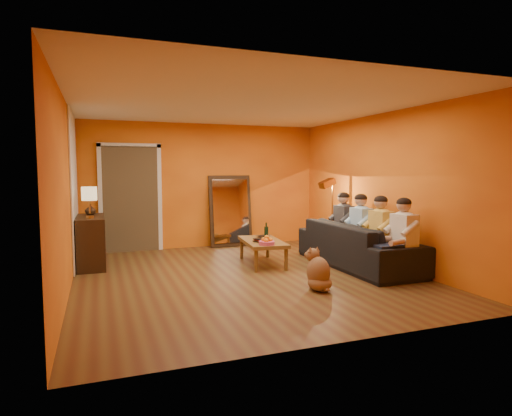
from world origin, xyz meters
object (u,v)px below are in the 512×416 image
object	(u,v)px
person_far_right	(344,226)
vase	(90,210)
floor_lamp	(332,218)
sofa	(358,245)
person_mid_left	(381,234)
mirror_frame	(230,211)
person_mid_right	(361,229)
coffee_table	(262,252)
dog	(318,269)
tumbler	(266,236)
table_lamp	(90,203)
laptop	(265,236)
sideboard	(91,241)
wine_bottle	(266,232)
person_far_left	(404,239)

from	to	relation	value
person_far_right	vase	distance (m)	4.53
floor_lamp	sofa	bearing A→B (deg)	-101.80
floor_lamp	person_mid_left	bearing A→B (deg)	-95.06
person_far_right	vase	size ratio (longest dim) A/B	6.40
mirror_frame	person_mid_right	world-z (taller)	mirror_frame
coffee_table	floor_lamp	distance (m)	1.68
dog	vase	size ratio (longest dim) A/B	3.05
sofa	mirror_frame	bearing A→B (deg)	28.74
person_mid_left	tumbler	distance (m)	1.95
mirror_frame	table_lamp	xyz separation A→B (m)	(-2.79, -1.38, 0.34)
laptop	sideboard	bearing A→B (deg)	145.64
person_mid_left	person_mid_right	size ratio (longest dim) A/B	1.00
laptop	coffee_table	bearing A→B (deg)	-141.65
floor_lamp	table_lamp	bearing A→B (deg)	170.61
sofa	wine_bottle	distance (m)	1.57
sofa	laptop	size ratio (longest dim) A/B	8.47
coffee_table	person_mid_right	bearing A→B (deg)	-14.32
person_far_left	vase	world-z (taller)	person_far_left
wine_bottle	person_far_right	bearing A→B (deg)	0.12
wine_bottle	mirror_frame	bearing A→B (deg)	91.04
floor_lamp	person_mid_left	size ratio (longest dim) A/B	1.18
coffee_table	wine_bottle	bearing A→B (deg)	-38.79
dog	tumbler	world-z (taller)	dog
sofa	person_mid_right	world-z (taller)	person_mid_right
sofa	coffee_table	bearing A→B (deg)	64.54
sofa	dog	bearing A→B (deg)	128.60
dog	person_mid_left	bearing A→B (deg)	19.34
laptop	mirror_frame	bearing A→B (deg)	71.52
coffee_table	wine_bottle	world-z (taller)	wine_bottle
person_mid_right	laptop	distance (m)	1.71
table_lamp	person_far_left	distance (m)	4.95
mirror_frame	tumbler	bearing A→B (deg)	-86.67
sideboard	coffee_table	bearing A→B (deg)	-17.35
table_lamp	wine_bottle	bearing A→B (deg)	-12.32
laptop	vase	distance (m)	3.10
person_mid_right	wine_bottle	distance (m)	1.64
mirror_frame	vase	distance (m)	2.92
sofa	wine_bottle	size ratio (longest dim) A/B	8.17
person_far_left	laptop	bearing A→B (deg)	124.63
table_lamp	sofa	xyz separation A→B (m)	(4.24, -1.26, -0.74)
table_lamp	person_mid_right	size ratio (longest dim) A/B	0.42
table_lamp	coffee_table	distance (m)	2.97
dog	person_far_right	bearing A→B (deg)	46.16
sofa	dog	xyz separation A→B (m)	(-1.33, -1.06, -0.08)
sofa	person_mid_right	size ratio (longest dim) A/B	2.08
table_lamp	person_mid_right	world-z (taller)	table_lamp
person_mid_left	tumbler	size ratio (longest dim) A/B	12.28
table_lamp	tumbler	size ratio (longest dim) A/B	5.13
mirror_frame	wine_bottle	bearing A→B (deg)	-88.96
person_far_right	tumbler	size ratio (longest dim) A/B	12.28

